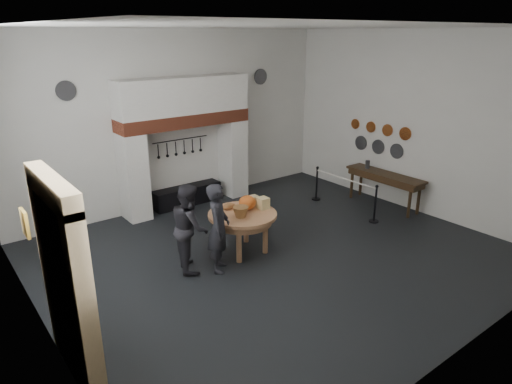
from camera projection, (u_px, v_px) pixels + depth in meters
floor at (276, 254)px, 9.59m from camera, size 9.00×8.00×0.02m
ceiling at (279, 27)px, 8.09m from camera, size 9.00×8.00×0.02m
wall_back at (178, 120)px, 11.82m from camera, size 9.00×0.02×4.50m
wall_front at (478, 210)px, 5.85m from camera, size 9.00×0.02×4.50m
wall_left at (27, 199)px, 6.24m from camera, size 0.02×8.00×4.50m
wall_right at (414, 123)px, 11.43m from camera, size 0.02×8.00×4.50m
chimney_pier_left at (134, 177)px, 11.10m from camera, size 0.55×0.70×2.15m
chimney_pier_right at (233, 158)px, 12.80m from camera, size 0.55×0.70×2.15m
hearth_brick_band at (184, 120)px, 11.54m from camera, size 3.50×0.72×0.32m
chimney_hood at (183, 95)px, 11.34m from camera, size 3.50×0.70×0.90m
iron_range at (187, 195)px, 12.28m from camera, size 1.90×0.45×0.50m
utensil_rail at (180, 139)px, 11.93m from camera, size 1.60×0.02×0.02m
door_recess at (60, 293)px, 5.85m from camera, size 0.04×1.10×2.50m
door_jamb_near at (85, 312)px, 5.36m from camera, size 0.22×0.30×2.60m
door_jamb_far at (52, 266)px, 6.40m from camera, size 0.22×0.30×2.60m
door_lintel at (51, 188)px, 5.43m from camera, size 0.22×1.70×0.30m
wall_plaque at (25, 223)px, 7.09m from camera, size 0.05×0.34×0.44m
work_table at (242, 215)px, 9.43m from camera, size 1.60×1.60×0.07m
pumpkin at (247, 203)px, 9.55m from camera, size 0.36×0.36×0.31m
cheese_block_big at (263, 203)px, 9.63m from camera, size 0.22×0.22×0.24m
cheese_block_small at (254, 200)px, 9.84m from camera, size 0.18×0.18×0.20m
wicker_basket at (241, 212)px, 9.18m from camera, size 0.36×0.36×0.22m
bread_loaf at (229, 206)px, 9.60m from camera, size 0.31×0.18×0.13m
visitor_near at (219, 228)px, 8.68m from camera, size 0.74×0.77×1.77m
visitor_far at (190, 227)px, 8.75m from camera, size 0.91×1.02×1.74m
side_table at (385, 174)px, 11.98m from camera, size 0.55×2.20×0.06m
pewter_jug at (367, 164)px, 12.38m from camera, size 0.12×0.12×0.22m
copper_pan_a at (405, 134)px, 11.66m from camera, size 0.03×0.34×0.34m
copper_pan_b at (387, 130)px, 12.07m from camera, size 0.03×0.32×0.32m
copper_pan_c at (371, 127)px, 12.48m from camera, size 0.03×0.30×0.30m
copper_pan_d at (355, 124)px, 12.89m from camera, size 0.03×0.28×0.28m
pewter_plate_left at (397, 151)px, 11.97m from camera, size 0.03×0.40×0.40m
pewter_plate_mid at (378, 147)px, 12.42m from camera, size 0.03×0.40×0.40m
pewter_plate_right at (361, 143)px, 12.87m from camera, size 0.03×0.40×0.40m
pewter_plate_back_left at (66, 91)px, 9.92m from camera, size 0.44×0.03×0.44m
pewter_plate_back_right at (261, 77)px, 13.04m from camera, size 0.44×0.03×0.44m
barrier_post_near at (375, 205)px, 11.06m from camera, size 0.05×0.05×0.90m
barrier_post_far at (317, 184)px, 12.55m from camera, size 0.05×0.05×0.90m
barrier_rope at (345, 179)px, 11.67m from camera, size 0.04×2.00×0.04m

